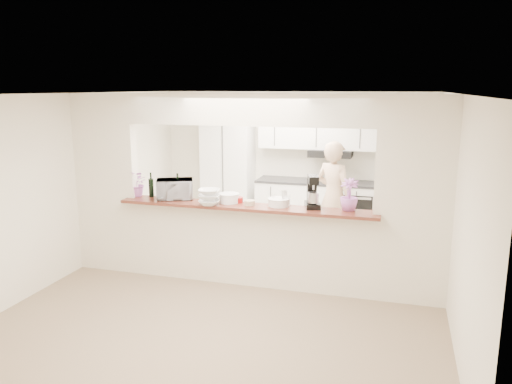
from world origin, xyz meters
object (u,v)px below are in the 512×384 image
at_px(person, 333,197).
at_px(stand_mixer, 312,193).
at_px(toaster_oven, 175,189).
at_px(refrigerator, 409,191).

bearing_deg(person, stand_mixer, 117.48).
xyz_separation_m(stand_mixer, person, (0.06, 1.63, -0.40)).
bearing_deg(toaster_oven, person, 16.30).
xyz_separation_m(toaster_oven, person, (1.94, 1.64, -0.34)).
height_order(refrigerator, person, person).
bearing_deg(person, refrigerator, -110.59).
height_order(toaster_oven, stand_mixer, stand_mixer).
bearing_deg(refrigerator, person, -140.12).
distance_m(refrigerator, person, 1.49).
bearing_deg(toaster_oven, refrigerator, 16.16).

